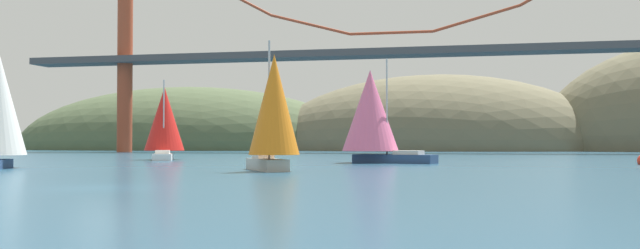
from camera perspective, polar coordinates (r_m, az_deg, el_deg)
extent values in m
plane|color=navy|center=(30.26, -16.93, -4.86)|extent=(360.00, 360.00, 0.00)
ellipsoid|color=#6B664C|center=(161.57, 9.21, -2.04)|extent=(77.75, 44.00, 33.72)
ellipsoid|color=#4C5B3D|center=(175.78, -10.72, -1.98)|extent=(87.71, 44.00, 30.22)
cylinder|color=#A34228|center=(138.82, -15.27, 6.87)|extent=(2.80, 2.80, 43.42)
cube|color=#47474C|center=(123.11, 5.70, 5.69)|extent=(135.34, 6.00, 1.20)
cylinder|color=#A34228|center=(126.39, -0.77, 7.96)|extent=(14.32, 0.50, 4.30)
cylinder|color=#A34228|center=(123.59, 5.69, 7.29)|extent=(14.19, 0.50, 0.50)
cylinder|color=#A34228|center=(122.99, 12.34, 8.26)|extent=(14.32, 0.50, 4.30)
cube|color=navy|center=(62.76, 5.97, -2.74)|extent=(7.55, 3.95, 0.76)
cube|color=beige|center=(62.27, 7.08, -2.23)|extent=(2.66, 2.16, 0.36)
cylinder|color=#B2B2B7|center=(63.09, 5.35, 1.45)|extent=(0.14, 0.14, 8.44)
cone|color=pink|center=(63.71, 4.02, 1.13)|extent=(6.17, 6.17, 7.22)
cube|color=white|center=(74.63, -12.39, -2.54)|extent=(3.89, 6.11, 0.67)
cube|color=beige|center=(73.57, -12.43, -2.15)|extent=(1.99, 2.26, 0.36)
cylinder|color=#B2B2B7|center=(75.25, -12.35, 0.62)|extent=(0.14, 0.14, 7.59)
cone|color=red|center=(76.53, -12.30, 0.45)|extent=(5.42, 5.42, 6.63)
cube|color=#B7B2A8|center=(46.74, -4.26, -3.21)|extent=(4.19, 5.52, 0.76)
cube|color=beige|center=(47.70, -4.57, -2.50)|extent=(1.90, 2.11, 0.36)
cylinder|color=#B2B2B7|center=(46.26, -4.07, 1.99)|extent=(0.14, 0.14, 7.66)
cone|color=orange|center=(45.06, -3.67, 1.62)|extent=(4.43, 4.43, 6.34)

